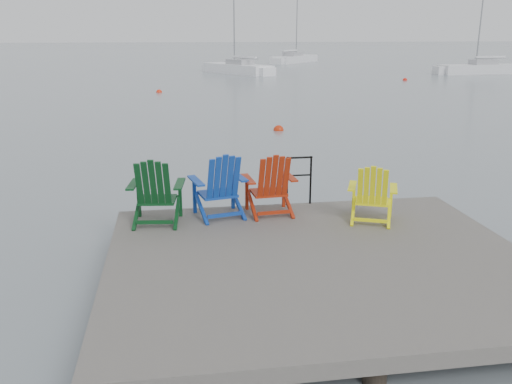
{
  "coord_description": "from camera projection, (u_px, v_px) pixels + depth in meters",
  "views": [
    {
      "loc": [
        -1.99,
        -6.87,
        3.56
      ],
      "look_at": [
        -0.59,
        2.17,
        0.85
      ],
      "focal_mm": 38.0,
      "sensor_mm": 36.0,
      "label": 1
    }
  ],
  "objects": [
    {
      "name": "buoy_b",
      "position": [
        159.0,
        92.0,
        33.25
      ],
      "size": [
        0.36,
        0.36,
        0.36
      ],
      "primitive_type": "sphere",
      "color": "red",
      "rests_on": "ground"
    },
    {
      "name": "buoy_a",
      "position": [
        279.0,
        130.0,
        20.41
      ],
      "size": [
        0.39,
        0.39,
        0.39
      ],
      "primitive_type": "sphere",
      "color": "#BB270B",
      "rests_on": "ground"
    },
    {
      "name": "chair_green",
      "position": [
        156.0,
        191.0,
        8.85
      ],
      "size": [
        0.97,
        0.91,
        1.13
      ],
      "rotation": [
        0.0,
        0.0,
        -0.12
      ],
      "color": "#0A3716",
      "rests_on": "dock"
    },
    {
      "name": "ground",
      "position": [
        319.0,
        289.0,
        7.81
      ],
      "size": [
        400.0,
        400.0,
        0.0
      ],
      "primitive_type": "plane",
      "color": "slate",
      "rests_on": "ground"
    },
    {
      "name": "sailboat_mid",
      "position": [
        294.0,
        60.0,
        65.65
      ],
      "size": [
        7.13,
        7.99,
        11.76
      ],
      "rotation": [
        0.0,
        0.0,
        -0.69
      ],
      "color": "white",
      "rests_on": "ground"
    },
    {
      "name": "handrail",
      "position": [
        299.0,
        176.0,
        9.87
      ],
      "size": [
        0.48,
        0.04,
        0.9
      ],
      "color": "black",
      "rests_on": "dock"
    },
    {
      "name": "buoy_d",
      "position": [
        264.0,
        75.0,
        46.59
      ],
      "size": [
        0.37,
        0.37,
        0.37
      ],
      "primitive_type": "sphere",
      "color": "#BB2B0B",
      "rests_on": "ground"
    },
    {
      "name": "dock",
      "position": [
        320.0,
        267.0,
        7.71
      ],
      "size": [
        6.0,
        5.0,
        1.4
      ],
      "color": "#2E2B28",
      "rests_on": "ground"
    },
    {
      "name": "buoy_c",
      "position": [
        405.0,
        80.0,
        41.56
      ],
      "size": [
        0.35,
        0.35,
        0.35
      ],
      "primitive_type": "sphere",
      "color": "red",
      "rests_on": "ground"
    },
    {
      "name": "chair_yellow",
      "position": [
        372.0,
        193.0,
        8.95
      ],
      "size": [
        0.96,
        0.92,
        1.0
      ],
      "rotation": [
        0.0,
        0.0,
        -0.38
      ],
      "color": "#F6F40D",
      "rests_on": "dock"
    },
    {
      "name": "sailboat_far",
      "position": [
        479.0,
        70.0,
        47.99
      ],
      "size": [
        7.34,
        2.38,
        10.14
      ],
      "rotation": [
        0.0,
        0.0,
        1.64
      ],
      "color": "silver",
      "rests_on": "ground"
    },
    {
      "name": "chair_blue",
      "position": [
        220.0,
        185.0,
        9.18
      ],
      "size": [
        1.02,
        0.97,
        1.13
      ],
      "rotation": [
        0.0,
        0.0,
        0.21
      ],
      "color": "#0E389A",
      "rests_on": "dock"
    },
    {
      "name": "sailboat_near",
      "position": [
        237.0,
        69.0,
        48.6
      ],
      "size": [
        5.76,
        7.9,
        11.02
      ],
      "rotation": [
        0.0,
        0.0,
        0.52
      ],
      "color": "white",
      "rests_on": "ground"
    },
    {
      "name": "chair_red",
      "position": [
        271.0,
        184.0,
        9.31
      ],
      "size": [
        0.92,
        0.86,
        1.09
      ],
      "rotation": [
        0.0,
        0.0,
        0.08
      ],
      "color": "#9B230B",
      "rests_on": "dock"
    }
  ]
}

